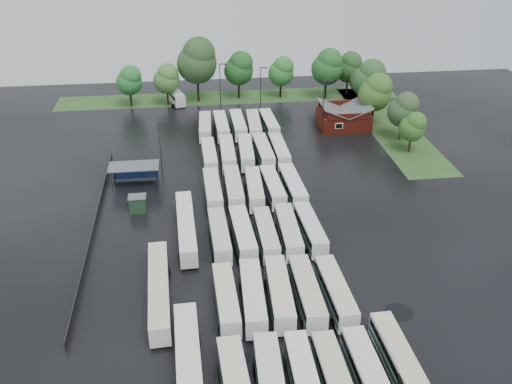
{
  "coord_description": "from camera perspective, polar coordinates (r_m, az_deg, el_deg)",
  "views": [
    {
      "loc": [
        -7.39,
        -65.15,
        44.06
      ],
      "look_at": [
        2.0,
        12.0,
        2.5
      ],
      "focal_mm": 40.0,
      "sensor_mm": 36.0,
      "label": 1
    }
  ],
  "objects": [
    {
      "name": "grass_strip_east",
      "position": [
        123.72,
        13.19,
        6.52
      ],
      "size": [
        10.0,
        50.0,
        0.01
      ],
      "primitive_type": "cube",
      "color": "#2A4E1D",
      "rests_on": "ground"
    },
    {
      "name": "wash_shed",
      "position": [
        96.87,
        -12.09,
        2.38
      ],
      "size": [
        8.2,
        4.2,
        3.58
      ],
      "color": "#2D2D30",
      "rests_on": "ground"
    },
    {
      "name": "bus_r2c1",
      "position": [
        79.01,
        -1.34,
        -4.22
      ],
      "size": [
        3.01,
        11.8,
        3.26
      ],
      "rotation": [
        0.0,
        0.0,
        0.05
      ],
      "color": "silver",
      "rests_on": "ground"
    },
    {
      "name": "bus_r1c2",
      "position": [
        68.38,
        2.35,
        -10.06
      ],
      "size": [
        2.99,
        11.92,
        3.29
      ],
      "rotation": [
        0.0,
        0.0,
        -0.04
      ],
      "color": "silver",
      "rests_on": "ground"
    },
    {
      "name": "bus_r4c3",
      "position": [
        103.52,
        0.74,
        4.03
      ],
      "size": [
        2.82,
        11.79,
        3.26
      ],
      "rotation": [
        0.0,
        0.0,
        0.03
      ],
      "color": "silver",
      "rests_on": "ground"
    },
    {
      "name": "lamp_post_nw",
      "position": [
        97.33,
        -9.49,
        4.65
      ],
      "size": [
        1.56,
        0.3,
        10.16
      ],
      "color": "#2D2D30",
      "rests_on": "ground"
    },
    {
      "name": "bus_r4c1",
      "position": [
        102.97,
        -2.88,
        3.86
      ],
      "size": [
        2.65,
        11.69,
        3.24
      ],
      "rotation": [
        0.0,
        0.0,
        -0.01
      ],
      "color": "silver",
      "rests_on": "ground"
    },
    {
      "name": "grass_strip_north",
      "position": [
        137.54,
        -2.69,
        9.42
      ],
      "size": [
        80.0,
        10.0,
        0.01
      ],
      "primitive_type": "cube",
      "color": "#2A4E1D",
      "rests_on": "ground"
    },
    {
      "name": "lamp_post_back_e",
      "position": [
        126.08,
        0.52,
        10.51
      ],
      "size": [
        1.56,
        0.3,
        10.15
      ],
      "color": "#2D2D30",
      "rests_on": "ground"
    },
    {
      "name": "bus_r2c4",
      "position": [
        80.54,
        5.43,
        -3.72
      ],
      "size": [
        2.88,
        11.36,
        3.14
      ],
      "rotation": [
        0.0,
        0.0,
        0.04
      ],
      "color": "silver",
      "rests_on": "ground"
    },
    {
      "name": "bus_r0c2",
      "position": [
        58.66,
        4.81,
        -18.2
      ],
      "size": [
        2.49,
        11.23,
        3.12
      ],
      "rotation": [
        0.0,
        0.0,
        -0.01
      ],
      "color": "silver",
      "rests_on": "ground"
    },
    {
      "name": "ground",
      "position": [
        79.0,
        -0.39,
        -5.77
      ],
      "size": [
        160.0,
        160.0,
        0.0
      ],
      "primitive_type": "plane",
      "color": "black",
      "rests_on": "ground"
    },
    {
      "name": "tree_east_0",
      "position": [
        109.71,
        15.45,
        6.33
      ],
      "size": [
        4.88,
        4.85,
        8.04
      ],
      "color": "#362614",
      "rests_on": "ground"
    },
    {
      "name": "bus_r3c1",
      "position": [
        90.78,
        -2.26,
        0.37
      ],
      "size": [
        2.52,
        11.78,
        3.28
      ],
      "rotation": [
        0.0,
        0.0,
        -0.0
      ],
      "color": "silver",
      "rests_on": "ground"
    },
    {
      "name": "bus_r1c3",
      "position": [
        68.69,
        5.1,
        -9.96
      ],
      "size": [
        2.54,
        11.82,
        3.29
      ],
      "rotation": [
        0.0,
        0.0,
        0.0
      ],
      "color": "silver",
      "rests_on": "ground"
    },
    {
      "name": "bus_r2c3",
      "position": [
        79.61,
        3.26,
        -3.99
      ],
      "size": [
        2.67,
        11.7,
        3.24
      ],
      "rotation": [
        0.0,
        0.0,
        -0.02
      ],
      "color": "silver",
      "rests_on": "ground"
    },
    {
      "name": "artic_bus_east",
      "position": [
        60.41,
        14.98,
        -17.57
      ],
      "size": [
        2.82,
        16.98,
        3.14
      ],
      "rotation": [
        0.0,
        0.0,
        0.03
      ],
      "color": "silver",
      "rests_on": "ground"
    },
    {
      "name": "utility_hut",
      "position": [
        89.16,
        -11.74,
        -1.15
      ],
      "size": [
        2.7,
        2.2,
        2.62
      ],
      "color": "#1B341E",
      "rests_on": "ground"
    },
    {
      "name": "tree_east_2",
      "position": [
        120.75,
        11.92,
        9.77
      ],
      "size": [
        6.78,
        6.78,
        11.23
      ],
      "color": "black",
      "rests_on": "ground"
    },
    {
      "name": "bus_r3c3",
      "position": [
        91.26,
        1.68,
        0.49
      ],
      "size": [
        2.88,
        11.37,
        3.14
      ],
      "rotation": [
        0.0,
        0.0,
        0.04
      ],
      "color": "silver",
      "rests_on": "ground"
    },
    {
      "name": "bus_r2c2",
      "position": [
        79.07,
        1.01,
        -4.26
      ],
      "size": [
        2.49,
        11.18,
        3.1
      ],
      "rotation": [
        0.0,
        0.0,
        0.01
      ],
      "color": "silver",
      "rests_on": "ground"
    },
    {
      "name": "bus_r0c3",
      "position": [
        58.83,
        7.92,
        -18.21
      ],
      "size": [
        2.59,
        11.44,
        3.17
      ],
      "rotation": [
        0.0,
        0.0,
        0.01
      ],
      "color": "silver",
      "rests_on": "ground"
    },
    {
      "name": "minibus",
      "position": [
        133.65,
        -7.94,
        9.33
      ],
      "size": [
        4.09,
        6.88,
        2.83
      ],
      "rotation": [
        0.0,
        0.0,
        0.28
      ],
      "color": "silver",
      "rests_on": "ground"
    },
    {
      "name": "puddle_0",
      "position": [
        61.32,
        -1.23,
        -17.81
      ],
      "size": [
        6.27,
        6.27,
        0.01
      ],
      "primitive_type": "cylinder",
      "color": "black",
      "rests_on": "ground"
    },
    {
      "name": "tree_east_4",
      "position": [
        135.95,
        10.38,
        11.0
      ],
      "size": [
        4.75,
        4.73,
        7.84
      ],
      "color": "#312113",
      "rests_on": "ground"
    },
    {
      "name": "brick_building",
      "position": [
        120.05,
        8.75,
        7.22
      ],
      "size": [
        10.07,
        8.6,
        5.39
      ],
      "color": "maroon",
      "rests_on": "ground"
    },
    {
      "name": "tree_north_3",
      "position": [
        134.86,
        -1.67,
        12.28
      ],
      "size": [
        6.8,
        6.8,
        11.26
      ],
      "color": "black",
      "rests_on": "ground"
    },
    {
      "name": "puddle_1",
      "position": [
        62.16,
        10.41,
        -17.6
      ],
      "size": [
        4.63,
        4.63,
        0.01
      ],
      "primitive_type": "cylinder",
      "color": "black",
      "rests_on": "ground"
    },
    {
      "name": "bus_r1c4",
      "position": [
        69.21,
        7.94,
        -9.86
      ],
      "size": [
        2.79,
        11.62,
        3.22
      ],
      "rotation": [
        0.0,
        0.0,
        0.03
      ],
      "color": "silver",
      "rests_on": "ground"
    },
    {
      "name": "bus_r5c4",
      "position": [
        116.55,
        1.33,
        6.83
      ],
      "size": [
        2.86,
        11.36,
        3.14
      ],
      "rotation": [
        0.0,
        0.0,
        0.04
      ],
      "color": "silver",
      "rests_on": "ground"
    },
    {
      "name": "bus_r4c4",
      "position": [
        104.1,
        2.35,
        4.11
      ],
      "size": [
        2.52,
        11.27,
        3.13
      ],
      "rotation": [
        0.0,
        0.0,
        0.01
      ],
      "color": "silver",
      "rests_on": "ground"
    },
    {
      "name": "puddle_2",
      "position": [
        79.93,
        -4.29,
        -5.41
      ],
      "size": [
        8.05,
        8.05,
        0.01
      ],
      "primitive_type": "cylinder",
      "color": "black",
      "rests_on": "ground"
    },
    {
      "name": "bus_r0c4",
      "position": [
        59.63,
        11.21,
        -17.7
      ],
      "size": [
        2.79,
        11.8,
        3.27
      ],
      "rotation": [
        0.0,
        0.0,
        0.03
      ],
      "color": "silver",
      "rests_on": "ground"
    },
    {
      "name": "tree_east_3",
      "position": [
        127.72,
        11.29,
        11.08
      ],
      "size": [
        7.27,
        7.27,
        12.03
      ],
      "color": "black",
      "rests_on": "ground"
    },
    {
      "name": "tree_north_4",
      "position": [
        135.75,
        2.59,
        11.98
      ],
      "size": [
        5.97,
        5.97,
        9.88
      ],
      "color": "black",
      "rests_on": "ground"
    },
    {
      "name": "bus_r3c2",
      "position": [
        90.67,
        -0.17,
        0.31
      ],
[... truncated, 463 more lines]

